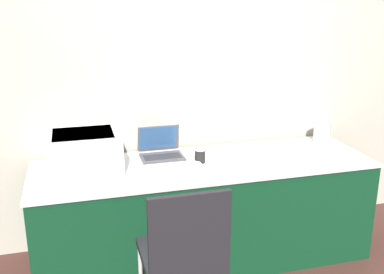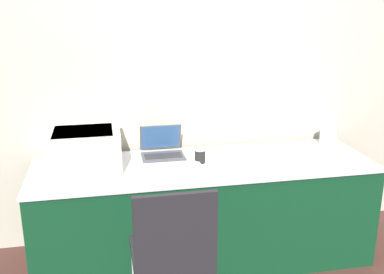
# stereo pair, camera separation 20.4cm
# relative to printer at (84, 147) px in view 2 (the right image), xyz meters

# --- Properties ---
(wall_back) EXTENTS (8.00, 0.05, 2.60)m
(wall_back) POSITION_rel_printer_xyz_m (0.79, 0.35, 0.44)
(wall_back) COLOR #B7B2A3
(wall_back) RESTS_ON ground_plane
(table) EXTENTS (2.30, 0.71, 0.72)m
(table) POSITION_rel_printer_xyz_m (0.79, -0.08, -0.50)
(table) COLOR #0C381E
(table) RESTS_ON ground_plane
(printer) EXTENTS (0.46, 0.41, 0.26)m
(printer) POSITION_rel_printer_xyz_m (0.00, 0.00, 0.00)
(printer) COLOR silver
(printer) RESTS_ON table
(laptop_left) EXTENTS (0.30, 0.27, 0.21)m
(laptop_left) POSITION_rel_printer_xyz_m (0.53, 0.13, -0.09)
(laptop_left) COLOR #4C4C51
(laptop_left) RESTS_ON table
(external_keyboard) EXTENTS (0.41, 0.15, 0.02)m
(external_keyboard) POSITION_rel_printer_xyz_m (0.54, -0.14, -0.13)
(external_keyboard) COLOR silver
(external_keyboard) RESTS_ON table
(coffee_cup) EXTENTS (0.08, 0.08, 0.10)m
(coffee_cup) POSITION_rel_printer_xyz_m (0.76, -0.06, -0.09)
(coffee_cup) COLOR black
(coffee_cup) RESTS_ON table
(metal_pitcher) EXTENTS (0.13, 0.13, 0.23)m
(metal_pitcher) POSITION_rel_printer_xyz_m (1.79, 0.11, -0.04)
(metal_pitcher) COLOR silver
(metal_pitcher) RESTS_ON table
(chair) EXTENTS (0.41, 0.46, 0.92)m
(chair) POSITION_rel_printer_xyz_m (0.45, -0.83, -0.33)
(chair) COLOR black
(chair) RESTS_ON ground_plane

